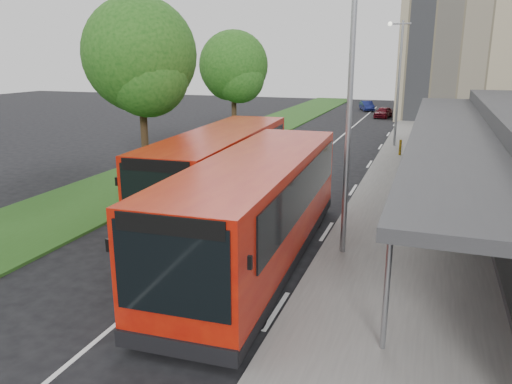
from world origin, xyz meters
TOP-DOWN VIEW (x-y plane):
  - ground at (0.00, 0.00)m, footprint 120.00×120.00m
  - pavement at (6.00, 20.00)m, footprint 5.00×80.00m
  - grass_verge at (-7.00, 20.00)m, footprint 5.00×80.00m
  - lane_centre_line at (0.00, 15.00)m, footprint 0.12×70.00m
  - kerb_dashes at (3.30, 19.00)m, footprint 0.12×56.00m
  - tree_mid at (-7.01, 9.05)m, footprint 5.45×5.45m
  - tree_far at (-7.01, 21.05)m, footprint 4.83×4.83m
  - lamp_post_near at (4.12, 2.00)m, footprint 1.44×0.28m
  - lamp_post_far at (4.12, 22.00)m, footprint 1.44×0.28m
  - bus_main at (1.85, 0.75)m, footprint 3.31×11.34m
  - bus_second at (-1.29, 5.34)m, footprint 3.39×11.11m
  - litter_bin at (5.42, 9.56)m, footprint 0.55×0.55m
  - bollard at (4.79, 18.61)m, footprint 0.19×0.19m
  - car_near at (1.81, 39.04)m, footprint 1.81×3.41m
  - car_far at (-0.62, 45.36)m, footprint 2.15×3.43m

SIDE VIEW (x-z plane):
  - ground at x=0.00m, z-range 0.00..0.00m
  - kerb_dashes at x=3.30m, z-range 0.00..0.01m
  - lane_centre_line at x=0.00m, z-range 0.00..0.01m
  - grass_verge at x=-7.00m, z-range 0.00..0.10m
  - pavement at x=6.00m, z-range 0.00..0.15m
  - car_far at x=-0.62m, z-range 0.00..1.07m
  - litter_bin at x=5.42m, z-range 0.15..0.95m
  - car_near at x=1.81m, z-range 0.00..1.11m
  - bollard at x=4.79m, z-range 0.15..1.09m
  - bus_second at x=-1.29m, z-range 0.04..3.15m
  - bus_main at x=1.85m, z-range 0.04..3.22m
  - lamp_post_near at x=4.12m, z-range 0.72..8.72m
  - lamp_post_far at x=4.12m, z-range 0.72..8.72m
  - tree_far at x=-7.01m, z-range 1.13..8.89m
  - tree_mid at x=-7.01m, z-range 1.28..10.04m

